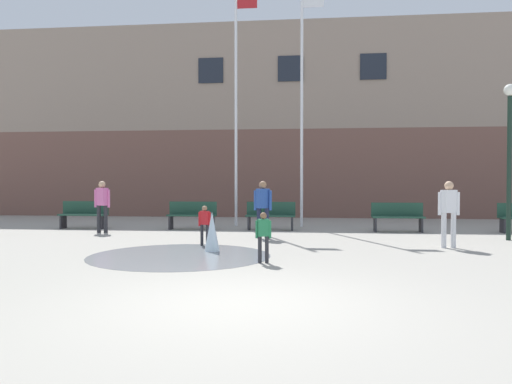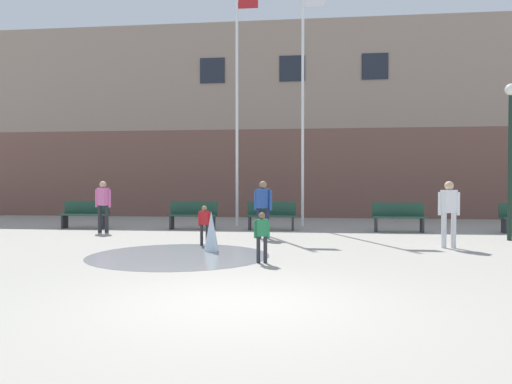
{
  "view_description": "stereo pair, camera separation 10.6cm",
  "coord_description": "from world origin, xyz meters",
  "px_view_note": "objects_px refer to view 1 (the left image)",
  "views": [
    {
      "loc": [
        0.89,
        -6.38,
        1.59
      ],
      "look_at": [
        -0.57,
        6.79,
        1.3
      ],
      "focal_mm": 35.0,
      "sensor_mm": 36.0,
      "label": 1
    },
    {
      "loc": [
        1.0,
        -6.37,
        1.59
      ],
      "look_at": [
        -0.57,
        6.79,
        1.3
      ],
      "focal_mm": 35.0,
      "sensor_mm": 36.0,
      "label": 2
    }
  ],
  "objects_px": {
    "park_bench_under_right_flagpole": "(398,216)",
    "flagpole_left": "(237,99)",
    "adult_watching": "(449,209)",
    "child_running": "(263,233)",
    "flagpole_right": "(303,98)",
    "adult_near_bench": "(263,205)",
    "park_bench_under_left_flagpole": "(192,215)",
    "child_with_pink_shirt": "(205,222)",
    "park_bench_center": "(271,215)",
    "park_bench_left_of_flagpoles": "(84,214)",
    "lamp_post_right_lane": "(510,139)",
    "adult_in_red": "(102,202)"
  },
  "relations": [
    {
      "from": "flagpole_right",
      "to": "lamp_post_right_lane",
      "type": "relative_size",
      "value": 2.02
    },
    {
      "from": "park_bench_center",
      "to": "flagpole_right",
      "type": "relative_size",
      "value": 0.19
    },
    {
      "from": "park_bench_under_left_flagpole",
      "to": "lamp_post_right_lane",
      "type": "height_order",
      "value": "lamp_post_right_lane"
    },
    {
      "from": "adult_in_red",
      "to": "park_bench_under_right_flagpole",
      "type": "bearing_deg",
      "value": -146.15
    },
    {
      "from": "park_bench_center",
      "to": "flagpole_right",
      "type": "xyz_separation_m",
      "value": [
        1.01,
        1.28,
        3.99
      ]
    },
    {
      "from": "adult_near_bench",
      "to": "flagpole_right",
      "type": "xyz_separation_m",
      "value": [
        1.03,
        3.68,
        3.54
      ]
    },
    {
      "from": "park_bench_under_left_flagpole",
      "to": "flagpole_left",
      "type": "relative_size",
      "value": 0.19
    },
    {
      "from": "child_with_pink_shirt",
      "to": "adult_watching",
      "type": "relative_size",
      "value": 0.62
    },
    {
      "from": "park_bench_center",
      "to": "flagpole_left",
      "type": "bearing_deg",
      "value": 135.5
    },
    {
      "from": "park_bench_center",
      "to": "park_bench_left_of_flagpoles",
      "type": "bearing_deg",
      "value": -178.39
    },
    {
      "from": "park_bench_under_right_flagpole",
      "to": "flagpole_right",
      "type": "bearing_deg",
      "value": 154.37
    },
    {
      "from": "adult_in_red",
      "to": "flagpole_right",
      "type": "relative_size",
      "value": 0.19
    },
    {
      "from": "park_bench_under_right_flagpole",
      "to": "flagpole_left",
      "type": "height_order",
      "value": "flagpole_left"
    },
    {
      "from": "flagpole_left",
      "to": "lamp_post_right_lane",
      "type": "distance_m",
      "value": 8.78
    },
    {
      "from": "park_bench_left_of_flagpoles",
      "to": "park_bench_under_left_flagpole",
      "type": "xyz_separation_m",
      "value": [
        3.69,
        0.11,
        0.0
      ]
    },
    {
      "from": "child_running",
      "to": "park_bench_left_of_flagpoles",
      "type": "bearing_deg",
      "value": 112.47
    },
    {
      "from": "child_running",
      "to": "child_with_pink_shirt",
      "type": "distance_m",
      "value": 2.95
    },
    {
      "from": "park_bench_under_right_flagpole",
      "to": "child_with_pink_shirt",
      "type": "height_order",
      "value": "child_with_pink_shirt"
    },
    {
      "from": "park_bench_under_right_flagpole",
      "to": "flagpole_right",
      "type": "xyz_separation_m",
      "value": [
        -3.0,
        1.44,
        3.99
      ]
    },
    {
      "from": "flagpole_right",
      "to": "flagpole_left",
      "type": "bearing_deg",
      "value": 180.0
    },
    {
      "from": "child_running",
      "to": "adult_watching",
      "type": "relative_size",
      "value": 0.62
    },
    {
      "from": "adult_in_red",
      "to": "adult_watching",
      "type": "bearing_deg",
      "value": -168.32
    },
    {
      "from": "lamp_post_right_lane",
      "to": "park_bench_left_of_flagpoles",
      "type": "bearing_deg",
      "value": 171.41
    },
    {
      "from": "park_bench_left_of_flagpoles",
      "to": "child_running",
      "type": "relative_size",
      "value": 1.62
    },
    {
      "from": "park_bench_under_right_flagpole",
      "to": "flagpole_left",
      "type": "distance_m",
      "value": 6.81
    },
    {
      "from": "adult_near_bench",
      "to": "adult_in_red",
      "type": "height_order",
      "value": "same"
    },
    {
      "from": "adult_watching",
      "to": "lamp_post_right_lane",
      "type": "height_order",
      "value": "lamp_post_right_lane"
    },
    {
      "from": "adult_near_bench",
      "to": "flagpole_left",
      "type": "xyz_separation_m",
      "value": [
        -1.28,
        3.68,
        3.56
      ]
    },
    {
      "from": "park_bench_center",
      "to": "adult_near_bench",
      "type": "distance_m",
      "value": 2.44
    },
    {
      "from": "park_bench_center",
      "to": "lamp_post_right_lane",
      "type": "height_order",
      "value": "lamp_post_right_lane"
    },
    {
      "from": "adult_watching",
      "to": "flagpole_right",
      "type": "relative_size",
      "value": 0.19
    },
    {
      "from": "park_bench_center",
      "to": "flagpole_left",
      "type": "distance_m",
      "value": 4.41
    },
    {
      "from": "lamp_post_right_lane",
      "to": "child_running",
      "type": "bearing_deg",
      "value": -144.43
    },
    {
      "from": "park_bench_center",
      "to": "flagpole_right",
      "type": "distance_m",
      "value": 4.31
    },
    {
      "from": "adult_watching",
      "to": "child_running",
      "type": "bearing_deg",
      "value": 3.77
    },
    {
      "from": "child_with_pink_shirt",
      "to": "flagpole_right",
      "type": "height_order",
      "value": "flagpole_right"
    },
    {
      "from": "park_bench_under_left_flagpole",
      "to": "adult_watching",
      "type": "relative_size",
      "value": 1.01
    },
    {
      "from": "park_bench_under_right_flagpole",
      "to": "child_with_pink_shirt",
      "type": "relative_size",
      "value": 1.62
    },
    {
      "from": "adult_watching",
      "to": "flagpole_left",
      "type": "xyz_separation_m",
      "value": [
        -5.87,
        5.16,
        3.56
      ]
    },
    {
      "from": "park_bench_under_right_flagpole",
      "to": "child_with_pink_shirt",
      "type": "bearing_deg",
      "value": -143.12
    },
    {
      "from": "park_bench_left_of_flagpoles",
      "to": "child_running",
      "type": "height_order",
      "value": "child_running"
    },
    {
      "from": "flagpole_left",
      "to": "child_with_pink_shirt",
      "type": "bearing_deg",
      "value": -89.88
    },
    {
      "from": "park_bench_under_left_flagpole",
      "to": "adult_near_bench",
      "type": "height_order",
      "value": "adult_near_bench"
    },
    {
      "from": "adult_watching",
      "to": "flagpole_left",
      "type": "bearing_deg",
      "value": -70.18
    },
    {
      "from": "park_bench_left_of_flagpoles",
      "to": "lamp_post_right_lane",
      "type": "bearing_deg",
      "value": -8.59
    },
    {
      "from": "adult_near_bench",
      "to": "flagpole_left",
      "type": "height_order",
      "value": "flagpole_left"
    },
    {
      "from": "park_bench_under_left_flagpole",
      "to": "child_with_pink_shirt",
      "type": "xyz_separation_m",
      "value": [
        1.3,
        -4.07,
        0.1
      ]
    },
    {
      "from": "adult_near_bench",
      "to": "child_with_pink_shirt",
      "type": "bearing_deg",
      "value": 11.91
    },
    {
      "from": "flagpole_left",
      "to": "flagpole_right",
      "type": "height_order",
      "value": "flagpole_left"
    },
    {
      "from": "park_bench_under_left_flagpole",
      "to": "child_with_pink_shirt",
      "type": "relative_size",
      "value": 1.62
    }
  ]
}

